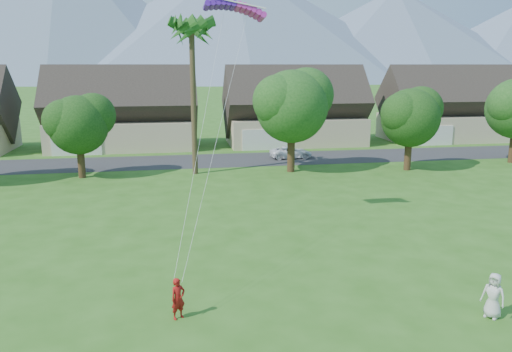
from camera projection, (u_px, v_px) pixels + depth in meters
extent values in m
cube|color=#2D2D30|center=(214.00, 160.00, 46.95)|extent=(90.00, 7.00, 0.01)
imported|color=#9D1411|center=(178.00, 299.00, 17.60)|extent=(0.66, 0.59, 1.51)
imported|color=silver|center=(493.00, 296.00, 17.66)|extent=(0.91, 0.97, 1.67)
imported|color=white|center=(291.00, 152.00, 48.03)|extent=(4.13, 2.03, 1.13)
cone|color=slate|center=(64.00, 11.00, 247.95)|extent=(190.00, 190.00, 70.00)
cone|color=slate|center=(234.00, 22.00, 262.54)|extent=(240.00, 240.00, 62.00)
cone|color=slate|center=(394.00, 35.00, 278.37)|extent=(200.00, 200.00, 50.00)
cube|color=beige|center=(123.00, 134.00, 53.84)|extent=(15.00, 8.00, 3.00)
cube|color=#382D28|center=(122.00, 103.00, 53.12)|extent=(15.75, 8.15, 8.15)
cube|color=silver|center=(76.00, 145.00, 49.34)|extent=(4.80, 0.12, 2.20)
cube|color=beige|center=(295.00, 130.00, 56.90)|extent=(15.00, 8.00, 3.00)
cube|color=#382D28|center=(295.00, 101.00, 56.18)|extent=(15.75, 8.15, 8.15)
cube|color=silver|center=(265.00, 140.00, 52.40)|extent=(4.80, 0.12, 2.20)
cube|color=beige|center=(448.00, 127.00, 59.97)|extent=(15.00, 8.00, 3.00)
cube|color=#382D28|center=(450.00, 99.00, 59.25)|extent=(15.75, 8.15, 8.15)
cube|color=silver|center=(433.00, 136.00, 55.47)|extent=(4.80, 0.12, 2.20)
cylinder|color=#47301C|center=(81.00, 164.00, 39.65)|extent=(0.56, 0.56, 2.18)
sphere|color=#214916|center=(78.00, 125.00, 38.96)|extent=(4.62, 4.62, 4.62)
cylinder|color=#47301C|center=(291.00, 155.00, 41.84)|extent=(0.62, 0.62, 2.82)
sphere|color=#214916|center=(292.00, 107.00, 40.96)|extent=(5.98, 5.98, 5.98)
cylinder|color=#47301C|center=(408.00, 157.00, 42.55)|extent=(0.58, 0.58, 2.30)
sphere|color=#214916|center=(410.00, 118.00, 41.82)|extent=(4.90, 4.90, 4.90)
cylinder|color=#4C3D26|center=(193.00, 101.00, 40.03)|extent=(0.44, 0.44, 12.00)
sphere|color=#286021|center=(191.00, 19.00, 38.65)|extent=(3.00, 3.00, 3.00)
cube|color=#5618B8|center=(220.00, 6.00, 24.78)|extent=(1.54, 1.02, 0.50)
cube|color=#CC26AD|center=(250.00, 6.00, 25.03)|extent=(1.54, 1.02, 0.50)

